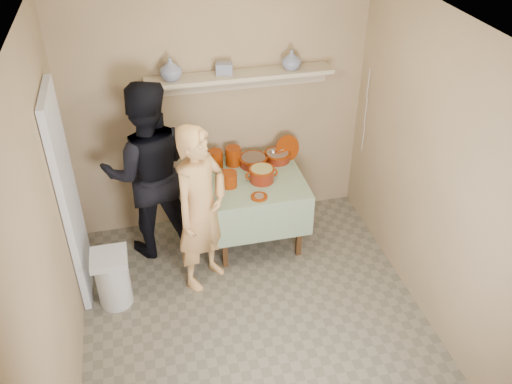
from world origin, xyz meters
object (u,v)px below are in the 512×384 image
object	(u,v)px
person_cook	(201,209)
trash_bin	(113,279)
cazuela_rice	(262,174)
person_helper	(149,171)
serving_table	(254,187)

from	to	relation	value
person_cook	trash_bin	distance (m)	1.02
person_cook	cazuela_rice	distance (m)	0.79
trash_bin	person_helper	bearing A→B (deg)	58.80
serving_table	trash_bin	distance (m)	1.63
person_cook	serving_table	world-z (taller)	person_cook
cazuela_rice	trash_bin	size ratio (longest dim) A/B	0.59
person_cook	serving_table	xyz separation A→B (m)	(0.60, 0.51, -0.18)
person_cook	cazuela_rice	size ratio (longest dim) A/B	5.00
serving_table	cazuela_rice	xyz separation A→B (m)	(0.06, -0.08, 0.20)
cazuela_rice	serving_table	bearing A→B (deg)	126.29
serving_table	cazuela_rice	bearing A→B (deg)	-53.71
person_cook	trash_bin	world-z (taller)	person_cook
person_cook	person_helper	distance (m)	0.73
person_cook	cazuela_rice	world-z (taller)	person_cook
person_helper	cazuela_rice	world-z (taller)	person_helper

